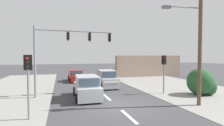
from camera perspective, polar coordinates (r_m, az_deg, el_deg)
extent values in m
plane|color=#3A3A3D|center=(12.37, 1.93, -14.12)|extent=(140.00, 140.00, 0.00)
cube|color=silver|center=(10.58, 5.50, -16.97)|extent=(0.20, 2.40, 0.01)
cube|color=silver|center=(15.15, -1.71, -11.05)|extent=(0.20, 2.40, 0.01)
cube|color=silver|center=(19.93, -5.41, -7.85)|extent=(0.20, 2.40, 0.01)
cube|color=gray|center=(18.72, 27.24, -8.71)|extent=(10.00, 44.00, 0.02)
cylinder|color=brown|center=(13.76, 26.83, 7.20)|extent=(0.26, 0.26, 9.47)
cylinder|color=slate|center=(13.36, 22.43, 16.51)|extent=(2.60, 0.31, 0.09)
cube|color=#595B60|center=(12.69, 17.32, 17.03)|extent=(0.58, 0.33, 0.18)
cylinder|color=slate|center=(15.85, -23.88, 0.29)|extent=(0.18, 0.18, 6.00)
cylinder|color=slate|center=(16.04, -11.66, 10.12)|extent=(6.80, 0.36, 0.11)
cube|color=black|center=(15.92, -14.11, 8.53)|extent=(0.21, 0.27, 0.68)
cube|color=black|center=(15.92, -14.11, 8.53)|extent=(0.06, 0.44, 0.84)
sphere|color=red|center=(15.94, -14.55, 9.31)|extent=(0.13, 0.13, 0.13)
sphere|color=black|center=(15.91, -14.54, 8.53)|extent=(0.13, 0.13, 0.13)
sphere|color=black|center=(15.89, -14.54, 7.74)|extent=(0.13, 0.13, 0.13)
cube|color=black|center=(16.18, -7.30, 8.47)|extent=(0.21, 0.27, 0.68)
cube|color=black|center=(16.18, -7.30, 8.47)|extent=(0.06, 0.44, 0.84)
sphere|color=red|center=(16.19, -7.72, 9.25)|extent=(0.13, 0.13, 0.13)
sphere|color=black|center=(16.16, -7.72, 8.48)|extent=(0.13, 0.13, 0.13)
sphere|color=black|center=(16.14, -7.72, 7.70)|extent=(0.13, 0.13, 0.13)
cube|color=black|center=(16.66, -0.80, 8.31)|extent=(0.21, 0.27, 0.68)
cube|color=black|center=(16.66, -0.80, 8.31)|extent=(0.06, 0.44, 0.84)
sphere|color=red|center=(16.65, -1.19, 9.07)|extent=(0.13, 0.13, 0.13)
sphere|color=black|center=(16.62, -1.19, 8.32)|extent=(0.13, 0.13, 0.13)
sphere|color=black|center=(16.60, -1.19, 7.57)|extent=(0.13, 0.13, 0.13)
cylinder|color=slate|center=(16.91, 16.54, -4.95)|extent=(0.12, 0.12, 2.80)
cube|color=black|center=(16.78, 16.61, 0.96)|extent=(0.30, 0.25, 0.68)
cube|color=black|center=(16.78, 16.61, 0.96)|extent=(0.44, 0.13, 0.84)
sphere|color=red|center=(16.67, 16.76, 1.70)|extent=(0.13, 0.13, 0.13)
sphere|color=black|center=(16.67, 16.76, 0.95)|extent=(0.13, 0.13, 0.13)
sphere|color=black|center=(16.68, 16.75, 0.19)|extent=(0.13, 0.13, 0.13)
cylinder|color=slate|center=(10.67, -25.62, -9.24)|extent=(0.12, 0.12, 2.80)
cube|color=black|center=(10.47, -25.77, 0.14)|extent=(0.28, 0.22, 0.68)
cube|color=black|center=(10.47, -25.77, 0.14)|extent=(0.44, 0.08, 0.84)
sphere|color=red|center=(10.35, -25.96, 1.33)|extent=(0.13, 0.13, 0.13)
sphere|color=black|center=(10.36, -25.94, 0.12)|extent=(0.13, 0.13, 0.13)
sphere|color=black|center=(10.37, -25.92, -1.10)|extent=(0.13, 0.13, 0.13)
ellipsoid|color=#234C28|center=(17.64, 26.85, -5.47)|extent=(2.39, 2.15, 2.39)
ellipsoid|color=#234C28|center=(17.90, 29.16, -6.75)|extent=(1.32, 1.20, 1.56)
cube|color=gray|center=(31.05, 11.94, -0.95)|extent=(12.00, 1.00, 3.60)
cube|color=#A3A8AD|center=(19.94, -1.68, -6.00)|extent=(2.02, 4.57, 1.00)
cube|color=#A3A8AD|center=(20.03, -1.80, -3.43)|extent=(1.83, 2.77, 0.76)
cube|color=#384756|center=(18.70, -0.91, -3.83)|extent=(1.58, 0.12, 0.65)
cube|color=#384756|center=(21.36, -2.59, -3.07)|extent=(1.55, 0.12, 0.61)
cube|color=white|center=(17.72, -0.09, -6.29)|extent=(1.56, 0.10, 0.14)
cylinder|color=black|center=(18.87, 2.00, -7.31)|extent=(0.25, 0.73, 0.72)
cylinder|color=black|center=(18.45, -3.55, -7.53)|extent=(0.25, 0.73, 0.72)
cylinder|color=black|center=(21.53, -0.07, -6.13)|extent=(0.25, 0.73, 0.72)
cylinder|color=black|center=(21.17, -4.94, -6.28)|extent=(0.25, 0.73, 0.72)
cube|color=#A3A8AD|center=(14.86, -8.23, -8.85)|extent=(1.90, 4.52, 1.00)
cube|color=#A3A8AD|center=(14.52, -8.15, -5.59)|extent=(1.75, 2.72, 0.76)
cube|color=#384756|center=(15.87, -8.80, -4.93)|extent=(1.58, 0.08, 0.65)
cube|color=#384756|center=(13.18, -7.36, -6.38)|extent=(1.55, 0.08, 0.61)
cube|color=white|center=(17.04, -9.24, -6.66)|extent=(1.56, 0.06, 0.14)
cylinder|color=black|center=(16.19, -12.15, -8.95)|extent=(0.23, 0.72, 0.72)
cylinder|color=black|center=(16.41, -5.64, -8.76)|extent=(0.23, 0.72, 0.72)
cylinder|color=black|center=(13.47, -11.39, -11.22)|extent=(0.23, 0.72, 0.72)
cylinder|color=black|center=(13.73, -3.57, -10.93)|extent=(0.23, 0.72, 0.72)
cube|color=maroon|center=(24.93, -11.77, -4.62)|extent=(1.86, 4.26, 0.80)
cube|color=maroon|center=(24.80, -11.77, -3.00)|extent=(1.63, 1.96, 0.62)
cube|color=#384756|center=(25.76, -12.03, -2.81)|extent=(1.44, 0.11, 0.53)
cube|color=#384756|center=(23.85, -11.49, -3.21)|extent=(1.41, 0.11, 0.50)
cube|color=white|center=(27.00, -12.31, -3.72)|extent=(1.45, 0.09, 0.14)
cylinder|color=black|center=(26.16, -13.97, -4.80)|extent=(0.21, 0.65, 0.64)
cylinder|color=black|center=(26.35, -10.27, -4.72)|extent=(0.21, 0.65, 0.64)
cylinder|color=black|center=(23.58, -13.45, -5.56)|extent=(0.21, 0.65, 0.64)
cylinder|color=black|center=(23.79, -9.35, -5.46)|extent=(0.21, 0.65, 0.64)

